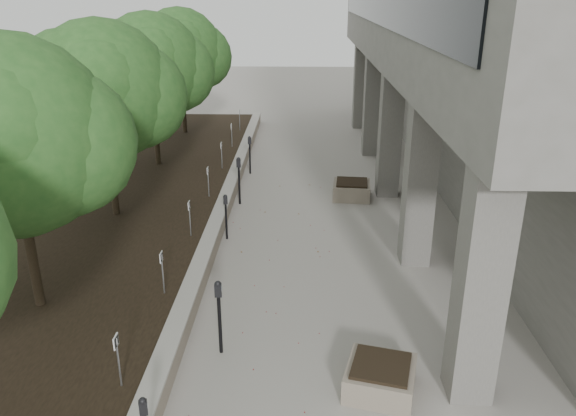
# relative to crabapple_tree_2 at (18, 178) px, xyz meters

# --- Properties ---
(retaining_wall) EXTENTS (0.39, 26.00, 0.50)m
(retaining_wall) POSITION_rel_crabapple_tree_2_xyz_m (2.97, 6.00, -2.87)
(retaining_wall) COLOR gray
(retaining_wall) RESTS_ON ground
(planting_bed) EXTENTS (7.00, 26.00, 0.40)m
(planting_bed) POSITION_rel_crabapple_tree_2_xyz_m (-0.70, 6.00, -2.92)
(planting_bed) COLOR black
(planting_bed) RESTS_ON ground
(crabapple_tree_2) EXTENTS (4.60, 4.00, 5.44)m
(crabapple_tree_2) POSITION_rel_crabapple_tree_2_xyz_m (0.00, 0.00, 0.00)
(crabapple_tree_2) COLOR #265721
(crabapple_tree_2) RESTS_ON planting_bed
(crabapple_tree_3) EXTENTS (4.60, 4.00, 5.44)m
(crabapple_tree_3) POSITION_rel_crabapple_tree_2_xyz_m (0.00, 5.00, 0.00)
(crabapple_tree_3) COLOR #265721
(crabapple_tree_3) RESTS_ON planting_bed
(crabapple_tree_4) EXTENTS (4.60, 4.00, 5.44)m
(crabapple_tree_4) POSITION_rel_crabapple_tree_2_xyz_m (0.00, 10.00, 0.00)
(crabapple_tree_4) COLOR #265721
(crabapple_tree_4) RESTS_ON planting_bed
(crabapple_tree_5) EXTENTS (4.60, 4.00, 5.44)m
(crabapple_tree_5) POSITION_rel_crabapple_tree_2_xyz_m (0.00, 15.00, 0.00)
(crabapple_tree_5) COLOR #265721
(crabapple_tree_5) RESTS_ON planting_bed
(parking_sign_2) EXTENTS (0.04, 0.22, 0.96)m
(parking_sign_2) POSITION_rel_crabapple_tree_2_xyz_m (2.45, -2.50, -2.24)
(parking_sign_2) COLOR black
(parking_sign_2) RESTS_ON planting_bed
(parking_sign_3) EXTENTS (0.04, 0.22, 0.96)m
(parking_sign_3) POSITION_rel_crabapple_tree_2_xyz_m (2.45, 0.50, -2.24)
(parking_sign_3) COLOR black
(parking_sign_3) RESTS_ON planting_bed
(parking_sign_4) EXTENTS (0.04, 0.22, 0.96)m
(parking_sign_4) POSITION_rel_crabapple_tree_2_xyz_m (2.45, 3.50, -2.24)
(parking_sign_4) COLOR black
(parking_sign_4) RESTS_ON planting_bed
(parking_sign_5) EXTENTS (0.04, 0.22, 0.96)m
(parking_sign_5) POSITION_rel_crabapple_tree_2_xyz_m (2.45, 6.50, -2.24)
(parking_sign_5) COLOR black
(parking_sign_5) RESTS_ON planting_bed
(parking_sign_6) EXTENTS (0.04, 0.22, 0.96)m
(parking_sign_6) POSITION_rel_crabapple_tree_2_xyz_m (2.45, 9.50, -2.24)
(parking_sign_6) COLOR black
(parking_sign_6) RESTS_ON planting_bed
(parking_sign_7) EXTENTS (0.04, 0.22, 0.96)m
(parking_sign_7) POSITION_rel_crabapple_tree_2_xyz_m (2.45, 12.50, -2.24)
(parking_sign_7) COLOR black
(parking_sign_7) RESTS_ON planting_bed
(parking_sign_8) EXTENTS (0.04, 0.22, 0.96)m
(parking_sign_8) POSITION_rel_crabapple_tree_2_xyz_m (2.45, 15.50, -2.24)
(parking_sign_8) COLOR black
(parking_sign_8) RESTS_ON planting_bed
(parking_meter_2) EXTENTS (0.16, 0.12, 1.53)m
(parking_meter_2) POSITION_rel_crabapple_tree_2_xyz_m (3.86, -1.00, -2.36)
(parking_meter_2) COLOR black
(parking_meter_2) RESTS_ON ground
(parking_meter_3) EXTENTS (0.15, 0.12, 1.30)m
(parking_meter_3) POSITION_rel_crabapple_tree_2_xyz_m (3.30, 4.20, -2.47)
(parking_meter_3) COLOR black
(parking_meter_3) RESTS_ON ground
(parking_meter_4) EXTENTS (0.16, 0.11, 1.56)m
(parking_meter_4) POSITION_rel_crabapple_tree_2_xyz_m (3.36, 6.93, -2.34)
(parking_meter_4) COLOR black
(parking_meter_4) RESTS_ON ground
(parking_meter_5) EXTENTS (0.16, 0.13, 1.44)m
(parking_meter_5) POSITION_rel_crabapple_tree_2_xyz_m (3.41, 10.15, -2.40)
(parking_meter_5) COLOR black
(parking_meter_5) RESTS_ON ground
(planter_front) EXTENTS (1.39, 1.39, 0.53)m
(planter_front) POSITION_rel_crabapple_tree_2_xyz_m (6.73, -2.00, -2.85)
(planter_front) COLOR gray
(planter_front) RESTS_ON ground
(planter_back) EXTENTS (1.31, 1.31, 0.56)m
(planter_back) POSITION_rel_crabapple_tree_2_xyz_m (7.00, 7.63, -2.84)
(planter_back) COLOR gray
(planter_back) RESTS_ON ground
(berry_scatter) EXTENTS (3.30, 14.10, 0.02)m
(berry_scatter) POSITION_rel_crabapple_tree_2_xyz_m (4.70, 2.00, -3.11)
(berry_scatter) COLOR maroon
(berry_scatter) RESTS_ON ground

